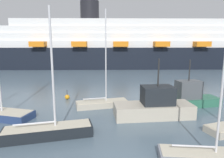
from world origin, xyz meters
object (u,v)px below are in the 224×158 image
fishing_boat_0 (154,106)px  channel_buoy_0 (67,97)px  fishing_boat_1 (189,97)px  cruise_ship (154,46)px  sailboat_3 (208,154)px  sailboat_1 (48,130)px  sailboat_6 (102,103)px

fishing_boat_0 → channel_buoy_0: size_ratio=6.24×
fishing_boat_1 → cruise_ship: (4.75, 36.11, 4.67)m
sailboat_3 → fishing_boat_0: sailboat_3 is taller
sailboat_3 → sailboat_1: bearing=168.9°
sailboat_1 → channel_buoy_0: 10.29m
sailboat_3 → channel_buoy_0: size_ratio=7.62×
cruise_ship → channel_buoy_0: bearing=-118.5°
fishing_boat_0 → cruise_ship: size_ratio=0.07×
fishing_boat_1 → sailboat_6: bearing=-9.7°
fishing_boat_0 → sailboat_1: bearing=-160.3°
fishing_boat_0 → fishing_boat_1: (4.72, 3.20, -0.05)m
fishing_boat_0 → fishing_boat_1: fishing_boat_0 is taller
fishing_boat_0 → cruise_ship: bearing=72.8°
sailboat_3 → fishing_boat_0: 7.55m
sailboat_6 → cruise_ship: 39.20m
sailboat_1 → fishing_boat_1: bearing=15.5°
fishing_boat_1 → cruise_ship: cruise_ship is taller
sailboat_6 → cruise_ship: size_ratio=0.10×
sailboat_1 → cruise_ship: bearing=55.1°
fishing_boat_0 → sailboat_6: bearing=143.3°
sailboat_3 → sailboat_6: 12.42m
fishing_boat_1 → channel_buoy_0: fishing_boat_1 is taller
fishing_boat_0 → sailboat_3: bearing=-82.6°
sailboat_6 → channel_buoy_0: 5.40m
channel_buoy_0 → sailboat_3: bearing=-52.0°
sailboat_1 → cruise_ship: (18.45, 43.18, 5.15)m
fishing_boat_0 → cruise_ship: 40.69m
sailboat_1 → sailboat_3: (10.42, -3.52, -0.11)m
fishing_boat_1 → cruise_ship: 36.72m
sailboat_1 → fishing_boat_0: 9.79m
cruise_ship → sailboat_6: bearing=-110.6°
channel_buoy_0 → cruise_ship: (18.82, 32.89, 5.39)m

